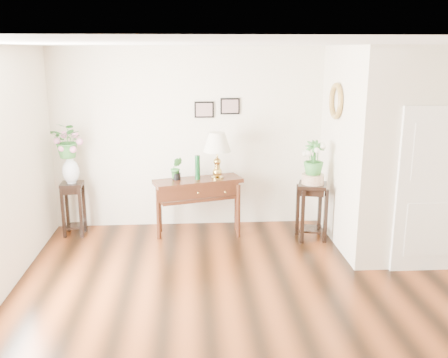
{
  "coord_description": "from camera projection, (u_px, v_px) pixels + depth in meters",
  "views": [
    {
      "loc": [
        -0.87,
        -4.96,
        2.73
      ],
      "look_at": [
        -0.44,
        1.3,
        1.11
      ],
      "focal_mm": 40.0,
      "sensor_mm": 36.0,
      "label": 1
    }
  ],
  "objects": [
    {
      "name": "floor",
      "position": [
        272.0,
        304.0,
        5.53
      ],
      "size": [
        6.0,
        5.5,
        0.02
      ],
      "primitive_type": "cube",
      "color": "brown",
      "rests_on": "ground"
    },
    {
      "name": "ceiling",
      "position": [
        279.0,
        43.0,
        4.83
      ],
      "size": [
        6.0,
        5.5,
        0.02
      ],
      "primitive_type": "cube",
      "color": "white",
      "rests_on": "ground"
    },
    {
      "name": "wall_back",
      "position": [
        246.0,
        138.0,
        7.84
      ],
      "size": [
        6.0,
        0.02,
        2.8
      ],
      "primitive_type": "cube",
      "color": "white",
      "rests_on": "ground"
    },
    {
      "name": "wall_front",
      "position": [
        366.0,
        322.0,
        2.52
      ],
      "size": [
        6.0,
        0.02,
        2.8
      ],
      "primitive_type": "cube",
      "color": "white",
      "rests_on": "ground"
    },
    {
      "name": "partition",
      "position": [
        401.0,
        148.0,
        7.03
      ],
      "size": [
        1.8,
        1.95,
        2.8
      ],
      "primitive_type": "cube",
      "color": "white",
      "rests_on": "floor"
    },
    {
      "name": "door",
      "position": [
        432.0,
        191.0,
        6.16
      ],
      "size": [
        0.9,
        0.05,
        2.1
      ],
      "primitive_type": "cube",
      "color": "white",
      "rests_on": "floor"
    },
    {
      "name": "art_print_left",
      "position": [
        204.0,
        110.0,
        7.66
      ],
      "size": [
        0.3,
        0.02,
        0.25
      ],
      "primitive_type": "cube",
      "color": "black",
      "rests_on": "wall_back"
    },
    {
      "name": "art_print_right",
      "position": [
        230.0,
        106.0,
        7.68
      ],
      "size": [
        0.3,
        0.02,
        0.25
      ],
      "primitive_type": "cube",
      "color": "black",
      "rests_on": "wall_back"
    },
    {
      "name": "wall_ornament",
      "position": [
        336.0,
        101.0,
        6.93
      ],
      "size": [
        0.07,
        0.51,
        0.51
      ],
      "primitive_type": "torus",
      "rotation": [
        0.0,
        1.57,
        0.0
      ],
      "color": "tan",
      "rests_on": "partition"
    },
    {
      "name": "console_table",
      "position": [
        198.0,
        207.0,
        7.54
      ],
      "size": [
        1.38,
        0.79,
        0.87
      ],
      "primitive_type": "cube",
      "rotation": [
        0.0,
        0.0,
        0.29
      ],
      "color": "#3D230E",
      "rests_on": "floor"
    },
    {
      "name": "table_lamp",
      "position": [
        217.0,
        156.0,
        7.36
      ],
      "size": [
        0.41,
        0.41,
        0.71
      ],
      "primitive_type": "cube",
      "rotation": [
        0.0,
        0.0,
        -0.02
      ],
      "color": "#B59546",
      "rests_on": "console_table"
    },
    {
      "name": "green_vase",
      "position": [
        198.0,
        168.0,
        7.39
      ],
      "size": [
        0.08,
        0.08,
        0.36
      ],
      "primitive_type": "cylinder",
      "rotation": [
        0.0,
        0.0,
        -0.11
      ],
      "color": "#0C3A18",
      "rests_on": "console_table"
    },
    {
      "name": "potted_plant",
      "position": [
        176.0,
        169.0,
        7.37
      ],
      "size": [
        0.18,
        0.15,
        0.32
      ],
      "primitive_type": "imported",
      "rotation": [
        0.0,
        0.0,
        -0.04
      ],
      "color": "#388237",
      "rests_on": "console_table"
    },
    {
      "name": "plant_stand_a",
      "position": [
        74.0,
        209.0,
        7.54
      ],
      "size": [
        0.33,
        0.33,
        0.82
      ],
      "primitive_type": "cube",
      "rotation": [
        0.0,
        0.0,
        0.05
      ],
      "color": "black",
      "rests_on": "floor"
    },
    {
      "name": "porcelain_vase",
      "position": [
        71.0,
        168.0,
        7.38
      ],
      "size": [
        0.3,
        0.3,
        0.43
      ],
      "primitive_type": null,
      "rotation": [
        0.0,
        0.0,
        0.24
      ],
      "color": "silver",
      "rests_on": "plant_stand_a"
    },
    {
      "name": "lily_arrangement",
      "position": [
        68.0,
        139.0,
        7.27
      ],
      "size": [
        0.59,
        0.55,
        0.52
      ],
      "primitive_type": "imported",
      "rotation": [
        0.0,
        0.0,
        -0.37
      ],
      "color": "#388237",
      "rests_on": "porcelain_vase"
    },
    {
      "name": "plant_stand_b",
      "position": [
        311.0,
        211.0,
        7.37
      ],
      "size": [
        0.5,
        0.5,
        0.85
      ],
      "primitive_type": "cube",
      "rotation": [
        0.0,
        0.0,
        -0.28
      ],
      "color": "black",
      "rests_on": "floor"
    },
    {
      "name": "ceramic_bowl",
      "position": [
        313.0,
        178.0,
        7.25
      ],
      "size": [
        0.33,
        0.33,
        0.14
      ],
      "primitive_type": "cylinder",
      "rotation": [
        0.0,
        0.0,
        0.05
      ],
      "color": "beige",
      "rests_on": "plant_stand_b"
    },
    {
      "name": "narcissus",
      "position": [
        314.0,
        158.0,
        7.17
      ],
      "size": [
        0.29,
        0.29,
        0.51
      ],
      "primitive_type": "imported",
      "rotation": [
        0.0,
        0.0,
        -0.01
      ],
      "color": "#388237",
      "rests_on": "ceramic_bowl"
    }
  ]
}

